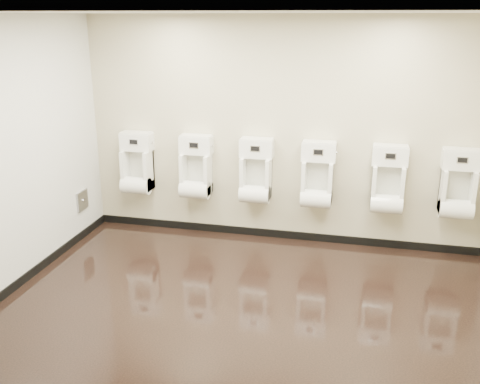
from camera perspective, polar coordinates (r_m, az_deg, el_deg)
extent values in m
cube|color=black|center=(5.54, 1.06, -11.76)|extent=(5.00, 3.50, 0.00)
cube|color=silver|center=(4.79, 1.26, 18.62)|extent=(5.00, 3.50, 0.00)
cube|color=#BBB493|center=(6.66, 4.32, 6.35)|extent=(5.00, 0.02, 2.80)
cube|color=#BBB493|center=(3.39, -5.08, -5.69)|extent=(5.00, 0.02, 2.80)
cube|color=#BBB493|center=(6.00, -22.93, 3.62)|extent=(0.02, 3.50, 2.80)
cube|color=silver|center=(6.00, -22.89, 3.62)|extent=(0.01, 3.50, 2.80)
cube|color=black|center=(7.05, 4.04, -4.47)|extent=(5.00, 0.02, 0.10)
cube|color=black|center=(6.44, -21.35, -8.06)|extent=(0.02, 3.50, 0.10)
cube|color=#9E9EA3|center=(7.20, -16.48, -0.86)|extent=(0.03, 0.25, 0.25)
cylinder|color=silver|center=(7.20, -16.36, -0.88)|extent=(0.02, 0.04, 0.04)
cube|color=white|center=(7.19, -10.89, 2.30)|extent=(0.37, 0.27, 0.53)
cube|color=silver|center=(7.26, -10.63, 2.79)|extent=(0.28, 0.01, 0.41)
cylinder|color=white|center=(7.18, -11.03, 0.70)|extent=(0.37, 0.23, 0.23)
cube|color=white|center=(7.13, -10.95, 5.28)|extent=(0.41, 0.20, 0.23)
cube|color=black|center=(7.03, -11.30, 5.25)|extent=(0.10, 0.01, 0.06)
cube|color=silver|center=(7.04, -11.29, 5.25)|extent=(0.12, 0.01, 0.08)
cylinder|color=silver|center=(7.05, -9.37, 5.22)|extent=(0.01, 0.03, 0.03)
cube|color=white|center=(6.91, -4.70, 1.91)|extent=(0.37, 0.27, 0.53)
cube|color=silver|center=(6.98, -4.49, 2.42)|extent=(0.28, 0.01, 0.41)
cylinder|color=white|center=(6.90, -4.84, 0.24)|extent=(0.37, 0.23, 0.23)
cube|color=white|center=(6.85, -4.69, 5.01)|extent=(0.41, 0.20, 0.23)
cube|color=black|center=(6.74, -4.97, 4.98)|extent=(0.10, 0.01, 0.06)
cube|color=silver|center=(6.75, -4.96, 4.98)|extent=(0.12, 0.01, 0.08)
cylinder|color=silver|center=(6.78, -2.98, 4.93)|extent=(0.01, 0.03, 0.03)
cube|color=white|center=(6.72, 1.71, 1.48)|extent=(0.37, 0.27, 0.53)
cube|color=silver|center=(6.79, 1.86, 2.02)|extent=(0.28, 0.01, 0.41)
cylinder|color=white|center=(6.71, 1.57, -0.23)|extent=(0.37, 0.23, 0.23)
cube|color=white|center=(6.65, 1.80, 4.67)|extent=(0.41, 0.20, 0.23)
cube|color=black|center=(6.55, 1.62, 4.63)|extent=(0.10, 0.01, 0.06)
cube|color=silver|center=(6.55, 1.63, 4.64)|extent=(0.12, 0.01, 0.08)
cylinder|color=silver|center=(6.61, 3.60, 4.57)|extent=(0.01, 0.03, 0.03)
cube|color=white|center=(6.61, 8.24, 1.03)|extent=(0.37, 0.27, 0.53)
cube|color=silver|center=(6.69, 8.32, 1.57)|extent=(0.28, 0.01, 0.41)
cylinder|color=white|center=(6.61, 8.11, -0.71)|extent=(0.37, 0.23, 0.23)
cube|color=white|center=(6.55, 8.42, 4.26)|extent=(0.41, 0.20, 0.23)
cube|color=black|center=(6.44, 8.34, 4.22)|extent=(0.10, 0.01, 0.06)
cube|color=silver|center=(6.45, 8.35, 4.22)|extent=(0.12, 0.01, 0.08)
cylinder|color=silver|center=(6.54, 10.27, 4.14)|extent=(0.01, 0.03, 0.03)
cube|color=white|center=(6.60, 15.45, 0.51)|extent=(0.37, 0.27, 0.53)
cube|color=silver|center=(6.68, 15.46, 1.06)|extent=(0.28, 0.01, 0.41)
cylinder|color=white|center=(6.59, 15.33, -1.23)|extent=(0.37, 0.23, 0.23)
cube|color=white|center=(6.54, 15.72, 3.74)|extent=(0.41, 0.20, 0.23)
cube|color=black|center=(6.43, 15.77, 3.69)|extent=(0.10, 0.01, 0.06)
cube|color=silver|center=(6.44, 15.77, 3.70)|extent=(0.12, 0.01, 0.08)
cylinder|color=silver|center=(6.55, 17.57, 3.60)|extent=(0.01, 0.03, 0.03)
cube|color=white|center=(6.69, 22.15, 0.03)|extent=(0.37, 0.27, 0.53)
cube|color=silver|center=(6.76, 22.09, 0.58)|extent=(0.28, 0.01, 0.41)
cylinder|color=white|center=(6.68, 22.05, -1.70)|extent=(0.37, 0.23, 0.23)
cube|color=white|center=(6.62, 22.50, 3.21)|extent=(0.41, 0.20, 0.23)
cube|color=black|center=(6.52, 22.65, 3.15)|extent=(0.10, 0.01, 0.06)
cube|color=silver|center=(6.52, 22.65, 3.15)|extent=(0.12, 0.01, 0.08)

